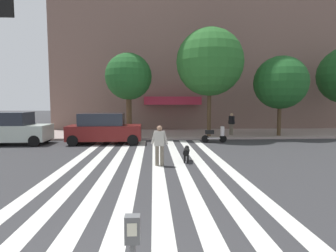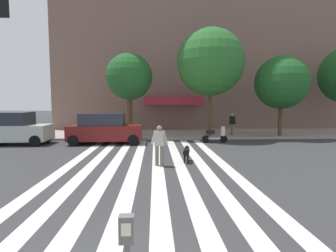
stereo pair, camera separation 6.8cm
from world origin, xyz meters
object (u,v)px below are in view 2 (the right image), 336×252
parked_car_behind_first (105,129)px  parked_scooter (215,135)px  dog_on_leash (186,152)px  parked_car_near_curb (9,129)px  pedestrian_bystander (232,123)px  street_tree_nearest (129,77)px  street_tree_further (281,83)px  pedestrian_dog_walker (159,143)px  street_tree_middle (210,62)px

parked_car_behind_first → parked_scooter: parked_car_behind_first is taller
parked_scooter → dog_on_leash: 5.93m
parked_car_near_curb → pedestrian_bystander: parked_car_near_curb is taller
parked_scooter → street_tree_nearest: bearing=150.9°
street_tree_further → pedestrian_dog_walker: 12.61m
parked_scooter → pedestrian_dog_walker: 7.09m
pedestrian_dog_walker → pedestrian_bystander: pedestrian_bystander is taller
parked_scooter → pedestrian_bystander: (1.94, 2.73, 0.60)m
street_tree_further → pedestrian_bystander: street_tree_further is taller
parked_car_near_curb → street_tree_middle: 13.87m
street_tree_nearest → dog_on_leash: size_ratio=5.48×
street_tree_middle → street_tree_nearest: bearing=170.9°
street_tree_middle → pedestrian_bystander: bearing=15.1°
parked_scooter → street_tree_nearest: size_ratio=0.27×
parked_car_behind_first → street_tree_middle: bearing=18.1°
street_tree_further → pedestrian_bystander: (-3.40, 0.53, -2.94)m
parked_car_behind_first → street_tree_nearest: street_tree_nearest is taller
street_tree_middle → street_tree_further: (5.21, -0.04, -1.42)m
street_tree_middle → pedestrian_bystander: (1.82, 0.49, -4.36)m
pedestrian_dog_walker → dog_on_leash: bearing=29.5°
street_tree_middle → pedestrian_bystander: size_ratio=4.69×
pedestrian_bystander → street_tree_further: bearing=-8.8°
parked_scooter → street_tree_middle: bearing=86.8°
parked_scooter → parked_car_near_curb: bearing=-179.7°
parked_car_near_curb → dog_on_leash: (10.32, -5.31, -0.53)m
parked_car_behind_first → street_tree_middle: size_ratio=0.59×
parked_car_behind_first → dog_on_leash: parked_car_behind_first is taller
dog_on_leash → parked_car_near_curb: bearing=152.8°
street_tree_nearest → street_tree_middle: bearing=-9.1°
parked_scooter → street_tree_middle: (0.13, 2.24, 4.95)m
parked_car_behind_first → pedestrian_dog_walker: (3.30, -5.98, -0.01)m
parked_car_behind_first → parked_scooter: size_ratio=2.77×
pedestrian_dog_walker → parked_scooter: bearing=58.8°
pedestrian_bystander → dog_on_leash: bearing=-118.6°
parked_car_near_curb → pedestrian_dog_walker: 10.92m
parked_car_near_curb → dog_on_leash: size_ratio=4.29×
street_tree_nearest → street_tree_further: size_ratio=1.05×
dog_on_leash → pedestrian_bystander: bearing=61.4°
street_tree_nearest → parked_car_near_curb: bearing=-155.3°
parked_car_near_curb → parked_scooter: bearing=0.3°
parked_car_near_curb → dog_on_leash: parked_car_near_curb is taller
parked_scooter → pedestrian_dog_walker: pedestrian_dog_walker is taller
parked_car_behind_first → street_tree_nearest: bearing=69.0°
parked_scooter → street_tree_further: (5.34, 2.21, 3.53)m
street_tree_nearest → dog_on_leash: 10.00m
parked_car_near_curb → street_tree_middle: bearing=10.2°
street_tree_nearest → dog_on_leash: street_tree_nearest is taller
parked_car_near_curb → dog_on_leash: 11.62m
parked_scooter → street_tree_nearest: 7.66m
street_tree_middle → pedestrian_dog_walker: 10.18m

